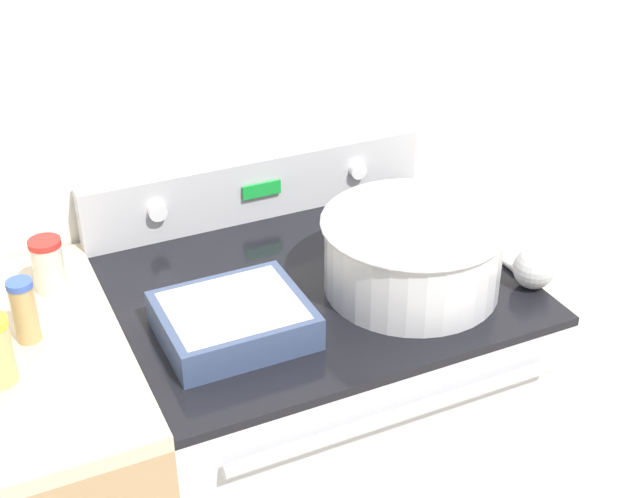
# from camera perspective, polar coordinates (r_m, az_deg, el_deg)

# --- Properties ---
(kitchen_wall) EXTENTS (8.00, 0.05, 2.50)m
(kitchen_wall) POSITION_cam_1_polar(r_m,az_deg,el_deg) (1.97, -4.98, 10.67)
(kitchen_wall) COLOR silver
(kitchen_wall) RESTS_ON ground_plane
(stove_range) EXTENTS (0.80, 0.70, 0.95)m
(stove_range) POSITION_cam_1_polar(r_m,az_deg,el_deg) (2.09, -0.30, -13.04)
(stove_range) COLOR #BCBCC1
(stove_range) RESTS_ON ground_plane
(control_panel) EXTENTS (0.80, 0.07, 0.14)m
(control_panel) POSITION_cam_1_polar(r_m,az_deg,el_deg) (2.01, -4.08, 3.99)
(control_panel) COLOR #BCBCC1
(control_panel) RESTS_ON stove_range
(mixing_bowl) EXTENTS (0.37, 0.37, 0.15)m
(mixing_bowl) POSITION_cam_1_polar(r_m,az_deg,el_deg) (1.74, 5.98, -0.06)
(mixing_bowl) COLOR silver
(mixing_bowl) RESTS_ON stove_range
(casserole_dish) EXTENTS (0.26, 0.23, 0.07)m
(casserole_dish) POSITION_cam_1_polar(r_m,az_deg,el_deg) (1.63, -5.56, -4.45)
(casserole_dish) COLOR #38476B
(casserole_dish) RESTS_ON stove_range
(ladle) EXTENTS (0.08, 0.33, 0.08)m
(ladle) POSITION_cam_1_polar(r_m,az_deg,el_deg) (1.82, 13.27, -1.11)
(ladle) COLOR #B7B7B7
(ladle) RESTS_ON stove_range
(spice_jar_red_cap) EXTENTS (0.06, 0.06, 0.11)m
(spice_jar_red_cap) POSITION_cam_1_polar(r_m,az_deg,el_deg) (1.80, -17.00, -0.98)
(spice_jar_red_cap) COLOR beige
(spice_jar_red_cap) RESTS_ON side_counter
(spice_jar_blue_cap) EXTENTS (0.05, 0.05, 0.12)m
(spice_jar_blue_cap) POSITION_cam_1_polar(r_m,az_deg,el_deg) (1.66, -18.40, -3.75)
(spice_jar_blue_cap) COLOR tan
(spice_jar_blue_cap) RESTS_ON side_counter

